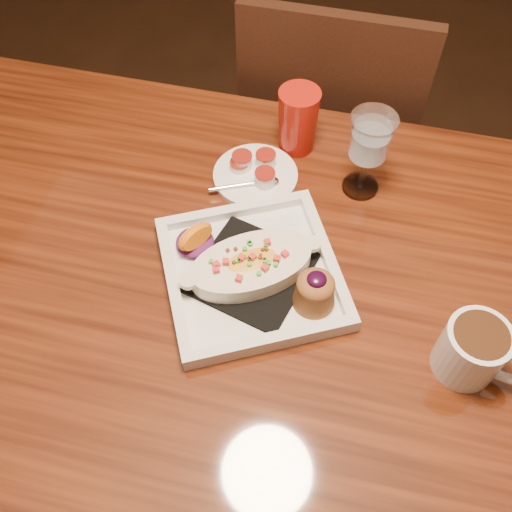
% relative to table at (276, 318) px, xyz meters
% --- Properties ---
extents(floor, '(7.00, 7.00, 0.00)m').
position_rel_table_xyz_m(floor, '(0.00, 0.00, -0.65)').
color(floor, black).
rests_on(floor, ground).
extents(table, '(1.50, 0.90, 0.75)m').
position_rel_table_xyz_m(table, '(0.00, 0.00, 0.00)').
color(table, maroon).
rests_on(table, floor).
extents(chair_far, '(0.42, 0.42, 0.93)m').
position_rel_table_xyz_m(chair_far, '(-0.00, 0.63, -0.15)').
color(chair_far, black).
rests_on(chair_far, floor).
extents(plate, '(0.37, 0.37, 0.08)m').
position_rel_table_xyz_m(plate, '(-0.04, 0.01, 0.12)').
color(plate, white).
rests_on(plate, table).
extents(coffee_mug, '(0.13, 0.09, 0.10)m').
position_rel_table_xyz_m(coffee_mug, '(0.30, -0.06, 0.15)').
color(coffee_mug, white).
rests_on(coffee_mug, table).
extents(goblet, '(0.08, 0.08, 0.17)m').
position_rel_table_xyz_m(goblet, '(0.10, 0.25, 0.21)').
color(goblet, silver).
rests_on(goblet, table).
extents(saucer, '(0.16, 0.16, 0.11)m').
position_rel_table_xyz_m(saucer, '(-0.09, 0.23, 0.11)').
color(saucer, white).
rests_on(saucer, table).
extents(creamer_loose, '(0.04, 0.04, 0.03)m').
position_rel_table_xyz_m(creamer_loose, '(-0.13, 0.24, 0.11)').
color(creamer_loose, white).
rests_on(creamer_loose, table).
extents(red_tumbler, '(0.08, 0.08, 0.13)m').
position_rel_table_xyz_m(red_tumbler, '(-0.04, 0.33, 0.16)').
color(red_tumbler, '#B7180D').
rests_on(red_tumbler, table).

